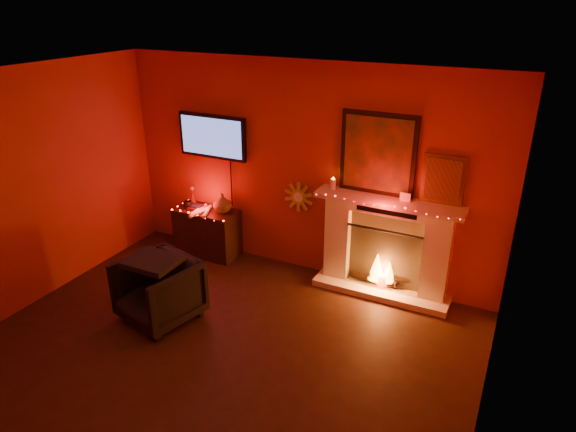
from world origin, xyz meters
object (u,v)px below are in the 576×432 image
at_px(console_table, 208,229).
at_px(armchair, 159,290).
at_px(sunburst_clock, 299,197).
at_px(tv, 212,137).
at_px(fireplace, 386,237).

distance_m(console_table, armchair, 1.61).
relative_size(sunburst_clock, console_table, 0.43).
bearing_deg(armchair, tv, 116.44).
bearing_deg(tv, armchair, -77.83).
bearing_deg(sunburst_clock, fireplace, -4.37).
distance_m(tv, console_table, 1.29).
distance_m(fireplace, sunburst_clock, 1.23).
distance_m(fireplace, tv, 2.61).
height_order(tv, sunburst_clock, tv).
xyz_separation_m(sunburst_clock, console_table, (-1.28, -0.22, -0.63)).
relative_size(fireplace, sunburst_clock, 5.45).
height_order(sunburst_clock, armchair, sunburst_clock).
height_order(sunburst_clock, console_table, sunburst_clock).
bearing_deg(sunburst_clock, armchair, -116.14).
bearing_deg(console_table, armchair, -75.23).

